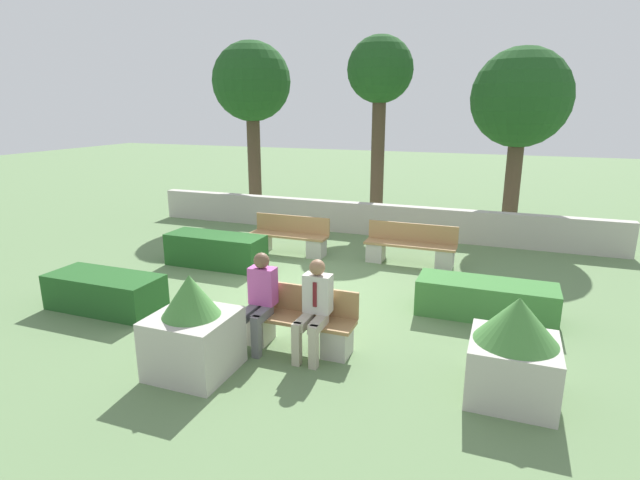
% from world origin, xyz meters
% --- Properties ---
extents(ground_plane, '(60.00, 60.00, 0.00)m').
position_xyz_m(ground_plane, '(0.00, 0.00, 0.00)').
color(ground_plane, '#607F51').
extents(perimeter_wall, '(12.60, 0.30, 0.83)m').
position_xyz_m(perimeter_wall, '(0.00, 4.69, 0.42)').
color(perimeter_wall, '#B7B2A8').
rests_on(perimeter_wall, ground_plane).
extents(bench_front, '(1.67, 0.49, 0.87)m').
position_xyz_m(bench_front, '(0.87, -2.01, 0.33)').
color(bench_front, '#A37A4C').
rests_on(bench_front, ground_plane).
extents(bench_left_side, '(1.97, 0.49, 0.87)m').
position_xyz_m(bench_left_side, '(1.62, 2.45, 0.34)').
color(bench_left_side, '#A37A4C').
rests_on(bench_left_side, ground_plane).
extents(bench_right_side, '(1.86, 0.49, 0.87)m').
position_xyz_m(bench_right_side, '(-1.18, 2.25, 0.34)').
color(bench_right_side, '#A37A4C').
rests_on(bench_right_side, ground_plane).
extents(person_seated_man, '(0.38, 0.64, 1.35)m').
position_xyz_m(person_seated_man, '(1.18, -2.14, 0.75)').
color(person_seated_man, '#B2A893').
rests_on(person_seated_man, ground_plane).
extents(person_seated_woman, '(0.38, 0.64, 1.36)m').
position_xyz_m(person_seated_woman, '(0.34, -2.14, 0.76)').
color(person_seated_woman, slate).
rests_on(person_seated_woman, ground_plane).
extents(hedge_block_near_left, '(1.96, 0.84, 0.60)m').
position_xyz_m(hedge_block_near_left, '(-2.73, -1.88, 0.30)').
color(hedge_block_near_left, '#235623').
rests_on(hedge_block_near_left, ground_plane).
extents(hedge_block_near_right, '(2.19, 0.77, 0.59)m').
position_xyz_m(hedge_block_near_right, '(3.32, 0.07, 0.30)').
color(hedge_block_near_right, '#3D7A38').
rests_on(hedge_block_near_right, ground_plane).
extents(hedge_block_mid_left, '(2.13, 0.78, 0.69)m').
position_xyz_m(hedge_block_mid_left, '(-2.28, 0.86, 0.34)').
color(hedge_block_mid_left, '#235623').
rests_on(hedge_block_mid_left, ground_plane).
extents(planter_corner_left, '(1.00, 1.00, 1.26)m').
position_xyz_m(planter_corner_left, '(3.73, -2.28, 0.62)').
color(planter_corner_left, '#B7B2A8').
rests_on(planter_corner_left, ground_plane).
extents(planter_corner_right, '(0.99, 0.99, 1.33)m').
position_xyz_m(planter_corner_right, '(-0.11, -3.11, 0.58)').
color(planter_corner_right, '#B7B2A8').
rests_on(planter_corner_right, ground_plane).
extents(tree_leftmost, '(2.41, 2.41, 5.28)m').
position_xyz_m(tree_leftmost, '(-4.19, 6.28, 3.98)').
color(tree_leftmost, '#473828').
rests_on(tree_leftmost, ground_plane).
extents(tree_center_left, '(1.87, 1.87, 5.29)m').
position_xyz_m(tree_center_left, '(-0.19, 6.49, 4.15)').
color(tree_center_left, '#473828').
rests_on(tree_center_left, ground_plane).
extents(tree_center_right, '(2.55, 2.55, 4.83)m').
position_xyz_m(tree_center_right, '(3.60, 6.36, 3.50)').
color(tree_center_right, '#473828').
rests_on(tree_center_right, ground_plane).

